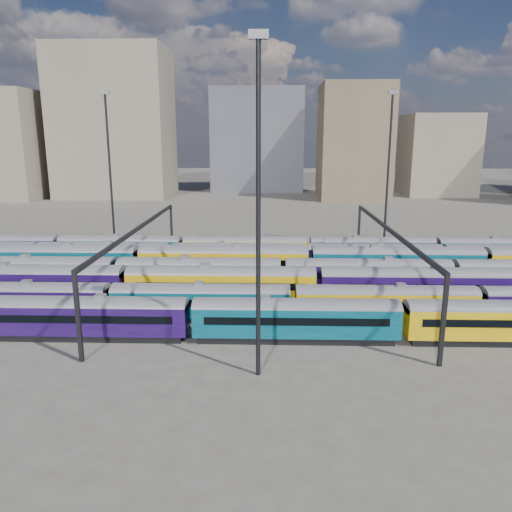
{
  "coord_description": "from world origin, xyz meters",
  "views": [
    {
      "loc": [
        -4.11,
        -58.55,
        18.48
      ],
      "look_at": [
        -5.99,
        6.27,
        3.0
      ],
      "focal_mm": 35.0,
      "sensor_mm": 36.0,
      "label": 1
    }
  ],
  "objects_px": {
    "rake_0": "(190,314)",
    "mast_2": "(258,200)",
    "rake_2": "(126,280)",
    "rake_1": "(385,300)"
  },
  "relations": [
    {
      "from": "rake_0",
      "to": "rake_2",
      "type": "relative_size",
      "value": 0.9
    },
    {
      "from": "rake_2",
      "to": "mast_2",
      "type": "distance_m",
      "value": 25.49
    },
    {
      "from": "rake_0",
      "to": "mast_2",
      "type": "height_order",
      "value": "mast_2"
    },
    {
      "from": "rake_0",
      "to": "rake_1",
      "type": "distance_m",
      "value": 19.76
    },
    {
      "from": "rake_0",
      "to": "rake_2",
      "type": "bearing_deg",
      "value": 131.62
    },
    {
      "from": "rake_0",
      "to": "mast_2",
      "type": "xyz_separation_m",
      "value": [
        6.47,
        -7.0,
        11.46
      ]
    },
    {
      "from": "rake_0",
      "to": "mast_2",
      "type": "relative_size",
      "value": 4.56
    },
    {
      "from": "rake_1",
      "to": "rake_2",
      "type": "bearing_deg",
      "value": 169.88
    },
    {
      "from": "rake_0",
      "to": "rake_1",
      "type": "bearing_deg",
      "value": 14.65
    },
    {
      "from": "rake_1",
      "to": "mast_2",
      "type": "height_order",
      "value": "mast_2"
    }
  ]
}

